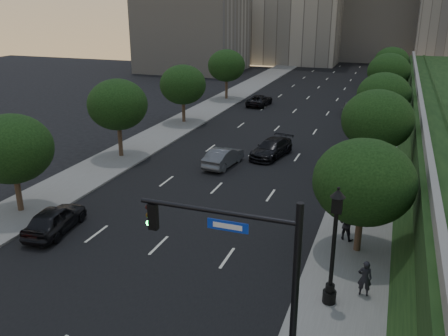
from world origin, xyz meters
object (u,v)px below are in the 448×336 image
at_px(sedan_far_left, 260,100).
at_px(pedestrian_c, 377,207).
at_px(sedan_far_right, 350,109).
at_px(pedestrian_a, 365,278).
at_px(traffic_signal_mast, 262,291).
at_px(sedan_mid_left, 223,157).
at_px(sedan_near_left, 55,219).
at_px(street_lamp, 333,252).
at_px(sedan_near_right, 271,148).
at_px(pedestrian_b, 347,224).

height_order(sedan_far_left, pedestrian_c, pedestrian_c).
xyz_separation_m(sedan_far_right, pedestrian_a, (4.38, -36.79, 0.23)).
xyz_separation_m(traffic_signal_mast, sedan_far_right, (-1.33, 43.17, -2.90)).
height_order(sedan_mid_left, pedestrian_c, pedestrian_c).
height_order(traffic_signal_mast, sedan_near_left, traffic_signal_mast).
bearing_deg(pedestrian_a, street_lamp, 32.92).
xyz_separation_m(street_lamp, pedestrian_c, (1.45, 9.21, -1.55)).
relative_size(traffic_signal_mast, sedan_near_left, 1.49).
relative_size(street_lamp, sedan_mid_left, 1.20).
relative_size(sedan_near_left, sedan_mid_left, 1.00).
bearing_deg(sedan_far_left, pedestrian_a, 114.81).
height_order(street_lamp, sedan_near_right, street_lamp).
bearing_deg(traffic_signal_mast, sedan_near_right, 103.59).
distance_m(sedan_mid_left, sedan_near_right, 4.80).
bearing_deg(street_lamp, pedestrian_c, 81.06).
height_order(street_lamp, pedestrian_b, street_lamp).
distance_m(sedan_far_right, pedestrian_a, 37.05).
bearing_deg(pedestrian_b, sedan_mid_left, -20.91).
bearing_deg(traffic_signal_mast, sedan_far_left, 105.86).
height_order(sedan_far_left, pedestrian_a, pedestrian_a).
xyz_separation_m(street_lamp, pedestrian_a, (1.37, 1.09, -1.63)).
bearing_deg(street_lamp, pedestrian_a, 38.53).
distance_m(sedan_mid_left, sedan_far_left, 24.19).
relative_size(traffic_signal_mast, street_lamp, 1.25).
bearing_deg(sedan_mid_left, street_lamp, 130.30).
bearing_deg(sedan_far_left, sedan_near_right, 111.15).
relative_size(sedan_near_right, pedestrian_c, 2.81).
distance_m(street_lamp, sedan_near_right, 21.27).
bearing_deg(sedan_near_left, sedan_mid_left, -117.26).
xyz_separation_m(sedan_far_left, pedestrian_c, (15.97, -30.71, 0.38)).
bearing_deg(sedan_near_right, pedestrian_b, -47.66).
relative_size(traffic_signal_mast, sedan_far_right, 1.53).
distance_m(street_lamp, sedan_far_left, 42.53).
distance_m(sedan_near_right, pedestrian_b, 15.53).
xyz_separation_m(street_lamp, sedan_far_right, (-3.00, 37.88, -1.86)).
relative_size(traffic_signal_mast, sedan_far_left, 1.39).
distance_m(sedan_far_left, pedestrian_b, 36.66).
bearing_deg(sedan_far_right, traffic_signal_mast, -93.00).
bearing_deg(sedan_far_right, sedan_far_left, 165.17).
distance_m(sedan_near_left, sedan_near_right, 19.78).
distance_m(sedan_far_right, pedestrian_b, 31.75).
bearing_deg(sedan_mid_left, pedestrian_c, 157.26).
height_order(sedan_near_right, pedestrian_c, pedestrian_c).
distance_m(sedan_near_left, sedan_mid_left, 15.19).
relative_size(traffic_signal_mast, sedan_mid_left, 1.49).
bearing_deg(sedan_mid_left, pedestrian_a, 135.52).
bearing_deg(sedan_near_left, traffic_signal_mast, 146.47).
distance_m(sedan_near_left, sedan_far_left, 38.21).
distance_m(traffic_signal_mast, pedestrian_b, 11.97).
xyz_separation_m(sedan_mid_left, sedan_near_right, (3.06, 3.71, -0.01)).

